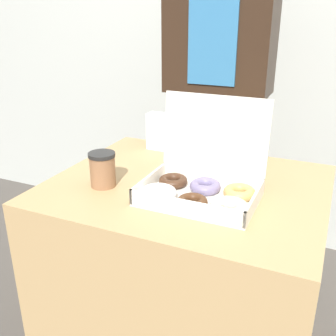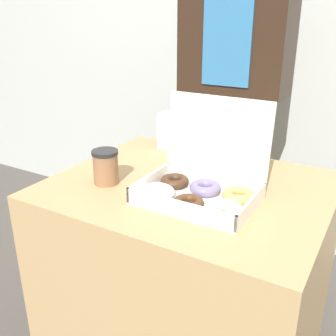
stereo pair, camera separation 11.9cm
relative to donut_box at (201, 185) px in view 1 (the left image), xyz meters
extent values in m
cube|color=#B2B7B2|center=(-0.08, 1.14, 0.52)|extent=(10.00, 0.05, 2.60)
cube|color=tan|center=(-0.08, 0.09, -0.41)|extent=(0.88, 0.73, 0.74)
cube|color=white|center=(0.00, -0.02, -0.04)|extent=(0.34, 0.24, 0.01)
cube|color=white|center=(-0.17, -0.02, -0.01)|extent=(0.01, 0.24, 0.05)
cube|color=white|center=(0.17, -0.02, -0.01)|extent=(0.01, 0.24, 0.05)
cube|color=white|center=(0.00, -0.13, -0.01)|extent=(0.34, 0.01, 0.05)
cube|color=white|center=(0.00, 0.10, -0.01)|extent=(0.34, 0.01, 0.05)
cube|color=white|center=(0.00, 0.12, 0.13)|extent=(0.34, 0.03, 0.24)
torus|color=white|center=(-0.11, -0.07, -0.02)|extent=(0.12, 0.12, 0.03)
torus|color=#422819|center=(-0.11, 0.04, -0.02)|extent=(0.09, 0.09, 0.03)
torus|color=#4C2D19|center=(0.00, -0.07, -0.02)|extent=(0.10, 0.10, 0.03)
torus|color=slate|center=(0.00, 0.04, -0.02)|extent=(0.13, 0.13, 0.03)
torus|color=silver|center=(0.11, -0.07, -0.02)|extent=(0.11, 0.11, 0.03)
torus|color=tan|center=(0.11, 0.04, -0.02)|extent=(0.13, 0.13, 0.03)
cylinder|color=#8C6042|center=(-0.32, -0.04, 0.01)|extent=(0.08, 0.08, 0.10)
cylinder|color=black|center=(-0.32, -0.04, 0.06)|extent=(0.09, 0.09, 0.01)
cube|color=silver|center=(-0.30, 0.37, 0.03)|extent=(0.11, 0.06, 0.15)
cylinder|color=gray|center=(-0.16, 0.64, -0.31)|extent=(0.25, 0.25, 0.94)
cube|color=black|center=(-0.16, 0.64, 0.45)|extent=(0.45, 0.20, 0.60)
cube|color=teal|center=(-0.16, 0.54, 0.39)|extent=(0.20, 0.01, 0.38)
camera|label=1|loc=(0.35, -1.02, 0.48)|focal=42.00mm
camera|label=2|loc=(0.45, -0.96, 0.48)|focal=42.00mm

